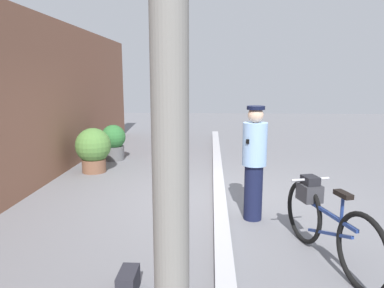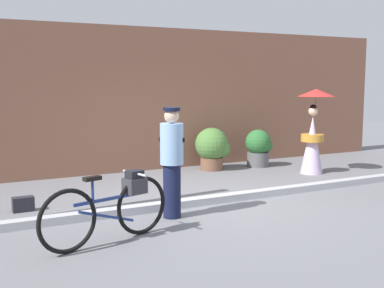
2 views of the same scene
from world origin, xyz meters
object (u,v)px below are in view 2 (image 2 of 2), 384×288
Objects in this scene: person_officer at (172,160)px; bicycle_near_officer at (112,206)px; potted_plant_by_door at (259,147)px; person_with_parasol at (313,131)px; backpack_on_pavement at (23,204)px; potted_plant_small at (213,147)px.

bicycle_near_officer is at bearing -149.90° from person_officer.
bicycle_near_officer is at bearing -142.72° from potted_plant_by_door.
person_with_parasol reaches higher than backpack_on_pavement.
bicycle_near_officer is at bearing -155.74° from person_with_parasol.
person_with_parasol is (4.20, 1.75, 0.05)m from person_officer.
bicycle_near_officer is 1.37m from person_officer.
bicycle_near_officer is 0.98× the size of person_with_parasol.
potted_plant_by_door is (-0.53, 1.26, -0.46)m from person_with_parasol.
person_officer is at bearing -128.67° from potted_plant_small.
bicycle_near_officer is at bearing -133.89° from potted_plant_small.
potted_plant_by_door is at bearing 16.34° from backpack_on_pavement.
person_officer is 0.89× the size of person_with_parasol.
bicycle_near_officer is 5.22m from potted_plant_small.
person_officer is 1.87× the size of potted_plant_by_door.
potted_plant_small is (3.62, 3.76, 0.06)m from bicycle_near_officer.
backpack_on_pavement is (-4.38, -1.74, -0.40)m from potted_plant_small.
person_officer is 4.55m from person_with_parasol.
potted_plant_small is 4.73m from backpack_on_pavement.
bicycle_near_officer is 6.04m from potted_plant_by_door.
person_officer is (1.13, 0.66, 0.41)m from bicycle_near_officer.
person_with_parasol is (5.33, 2.40, 0.46)m from bicycle_near_officer.
person_with_parasol is at bearing -38.53° from potted_plant_small.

